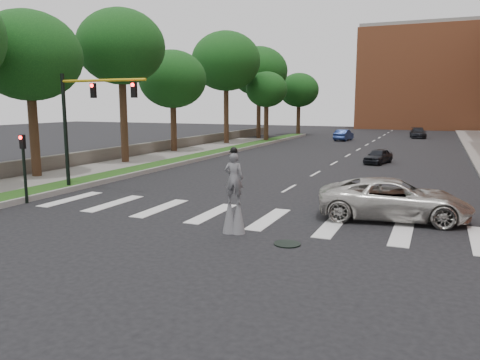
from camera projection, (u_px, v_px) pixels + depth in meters
ground_plane at (230, 222)px, 18.58m from camera, size 160.00×160.00×0.00m
grass_median at (204, 155)px, 41.16m from camera, size 2.00×60.00×0.25m
median_curb at (215, 156)px, 40.75m from camera, size 0.20×60.00×0.28m
sidewalk_left at (102, 168)px, 33.23m from camera, size 4.00×60.00×0.18m
stone_wall at (163, 146)px, 45.02m from camera, size 0.50×56.00×1.10m
manhole at (287, 244)px, 15.60m from camera, size 0.90×0.90×0.04m
building_backdrop at (434, 79)px, 85.67m from camera, size 26.00×14.00×18.00m
traffic_signal at (82, 113)px, 24.40m from camera, size 5.30×0.23×6.20m
secondary_signal at (24, 162)px, 21.78m from camera, size 0.25×0.21×3.23m
stilt_performer at (234, 198)px, 16.79m from camera, size 0.83×0.58×3.14m
suv_crossing at (394, 199)px, 18.88m from camera, size 6.28×3.54×1.66m
car_near at (378, 156)px, 36.42m from camera, size 2.17×3.65×1.17m
car_mid at (344, 135)px, 59.00m from camera, size 1.88×4.34×1.39m
car_far at (418, 133)px, 63.41m from camera, size 2.49×4.94×1.37m
tree_1 at (29, 56)px, 28.07m from camera, size 6.32×6.32×10.17m
tree_2 at (121, 47)px, 34.92m from camera, size 6.59×6.59×11.64m
tree_3 at (173, 79)px, 43.55m from camera, size 6.30×6.30×9.56m
tree_4 at (226, 61)px, 52.23m from camera, size 7.75×7.75×12.61m
tree_5 at (259, 71)px, 61.71m from camera, size 7.59×7.59×12.06m
tree_6 at (266, 90)px, 55.92m from camera, size 4.97×4.97×8.41m
tree_7 at (299, 90)px, 67.96m from camera, size 5.77×5.77×9.01m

